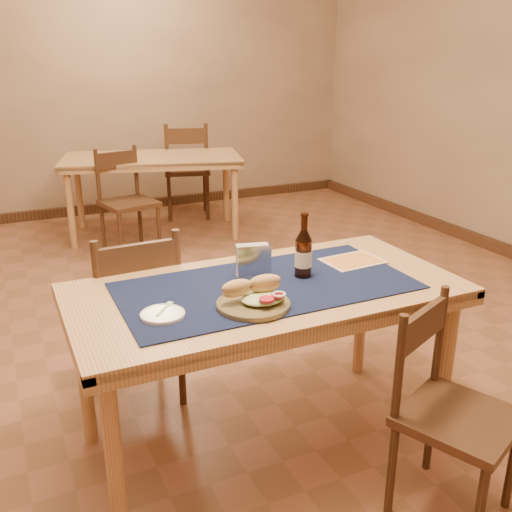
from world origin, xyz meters
name	(u,v)px	position (x,y,z in m)	size (l,w,h in m)	color
room	(196,108)	(0.00, 0.00, 1.40)	(6.04, 7.04, 2.84)	brown
main_table	(266,305)	(0.00, -0.80, 0.67)	(1.60, 0.80, 0.75)	tan
placemat	(266,286)	(0.00, -0.80, 0.75)	(1.20, 0.60, 0.01)	#0F183A
baseboard	(205,350)	(0.00, 0.00, 0.05)	(6.00, 7.00, 0.10)	#452818
back_table	(152,165)	(0.40, 2.48, 0.67)	(1.78, 1.20, 0.75)	tan
chair_main_far	(134,314)	(-0.44, -0.25, 0.47)	(0.44, 0.44, 0.91)	#452818
chair_main_near	(450,410)	(0.44, -1.44, 0.43)	(0.50, 0.50, 0.83)	#452818
chair_back_near	(127,200)	(0.04, 2.04, 0.47)	(0.50, 0.50, 0.90)	#452818
chair_back_far	(187,169)	(0.88, 2.92, 0.52)	(0.57, 0.57, 1.00)	#452818
sandwich_plate	(255,299)	(-0.13, -0.97, 0.78)	(0.28, 0.28, 0.11)	brown
side_plate	(163,314)	(-0.47, -0.91, 0.76)	(0.16, 0.16, 0.01)	white
fork	(165,307)	(-0.45, -0.87, 0.77)	(0.09, 0.10, 0.00)	#8DD776
beer_bottle	(303,254)	(0.19, -0.78, 0.86)	(0.07, 0.07, 0.28)	#401C0B
napkin_holder	(254,261)	(0.00, -0.68, 0.82)	(0.16, 0.09, 0.14)	silver
menu_card	(353,261)	(0.48, -0.71, 0.76)	(0.28, 0.21, 0.01)	beige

